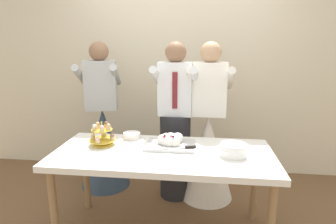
% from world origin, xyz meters
% --- Properties ---
extents(rear_wall, '(5.20, 0.10, 2.90)m').
position_xyz_m(rear_wall, '(0.00, 1.42, 1.45)').
color(rear_wall, beige).
rests_on(rear_wall, ground_plane).
extents(dessert_table, '(1.80, 0.80, 0.78)m').
position_xyz_m(dessert_table, '(0.00, 0.00, 0.70)').
color(dessert_table, white).
rests_on(dessert_table, ground_plane).
extents(cupcake_stand, '(0.23, 0.23, 0.21)m').
position_xyz_m(cupcake_stand, '(-0.55, 0.10, 0.86)').
color(cupcake_stand, gold).
rests_on(cupcake_stand, dessert_table).
extents(main_cake_tray, '(0.43, 0.31, 0.12)m').
position_xyz_m(main_cake_tray, '(0.05, 0.13, 0.82)').
color(main_cake_tray, silver).
rests_on(main_cake_tray, dessert_table).
extents(plate_stack, '(0.21, 0.21, 0.10)m').
position_xyz_m(plate_stack, '(0.56, -0.02, 0.82)').
color(plate_stack, white).
rests_on(plate_stack, dessert_table).
extents(round_cake, '(0.24, 0.24, 0.07)m').
position_xyz_m(round_cake, '(-0.33, 0.26, 0.80)').
color(round_cake, white).
rests_on(round_cake, dessert_table).
extents(person_groom, '(0.47, 0.50, 1.66)m').
position_xyz_m(person_groom, '(0.04, 0.67, 0.75)').
color(person_groom, '#232328').
rests_on(person_groom, ground_plane).
extents(person_bride, '(0.56, 0.56, 1.66)m').
position_xyz_m(person_bride, '(0.38, 0.69, 0.58)').
color(person_bride, white).
rests_on(person_bride, ground_plane).
extents(person_guest, '(0.57, 0.56, 1.66)m').
position_xyz_m(person_guest, '(-0.80, 0.81, 0.58)').
color(person_guest, '#334760').
rests_on(person_guest, ground_plane).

